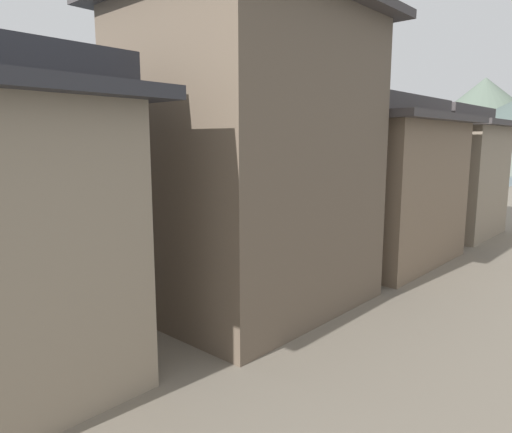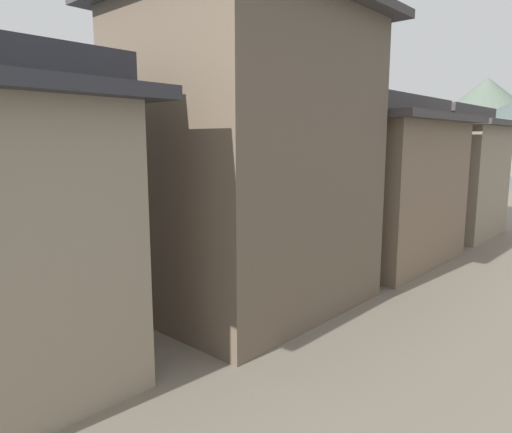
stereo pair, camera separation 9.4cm
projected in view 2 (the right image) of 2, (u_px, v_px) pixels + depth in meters
boat_moored_nearest at (42, 311)px, 14.47m from camera, size 1.94×5.13×0.41m
boat_moored_second at (383, 221)px, 30.76m from camera, size 1.60×4.56×0.44m
boat_moored_far at (238, 205)px, 38.24m from camera, size 3.61×1.52×0.54m
boat_midriver_drifting at (352, 189)px, 51.36m from camera, size 3.54×3.23×0.39m
house_waterfront_second at (249, 149)px, 12.46m from camera, size 6.06×6.95×8.74m
house_waterfront_tall at (373, 181)px, 17.63m from camera, size 6.20×7.00×6.14m
house_waterfront_narrow at (441, 172)px, 22.77m from camera, size 6.15×5.86×6.14m
hill_far_centre at (485, 121)px, 112.30m from camera, size 49.09×49.09×20.60m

